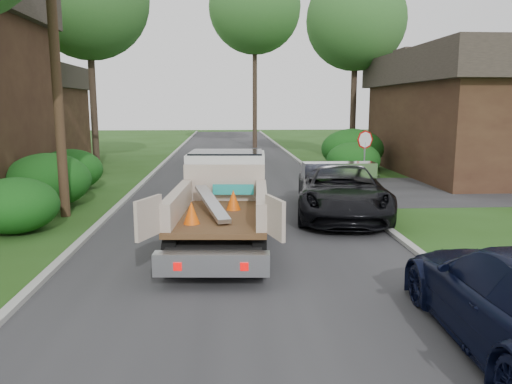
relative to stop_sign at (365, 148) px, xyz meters
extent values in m
plane|color=#214313|center=(-5.20, -9.00, -1.78)|extent=(120.00, 120.00, 0.00)
cube|color=#28282B|center=(-5.20, 1.00, -1.77)|extent=(8.00, 90.00, 0.02)
cube|color=#9E9E99|center=(-9.30, 1.00, -1.72)|extent=(0.20, 90.00, 0.12)
cube|color=#9E9E99|center=(-1.10, 1.00, -1.72)|extent=(0.20, 90.00, 0.12)
cylinder|color=slate|center=(0.00, 0.00, -0.78)|extent=(0.06, 0.06, 2.00)
cylinder|color=#B20A0A|center=(0.00, 0.00, 0.32)|extent=(0.71, 0.32, 0.76)
cylinder|color=#382619|center=(-10.70, -4.00, 3.22)|extent=(0.30, 0.30, 10.00)
cube|color=#362016|center=(-18.70, 13.00, 0.47)|extent=(7.00, 7.00, 4.50)
cube|color=#332B26|center=(-18.70, 13.00, 3.42)|extent=(7.56, 7.56, 1.40)
cube|color=#332B26|center=(-18.70, 13.00, 4.12)|extent=(1.05, 7.56, 0.20)
cube|color=#362016|center=(7.80, 5.00, 0.47)|extent=(9.00, 12.00, 4.50)
cube|color=#332B26|center=(7.80, 5.00, 3.52)|extent=(9.72, 12.96, 1.60)
cube|color=#332B26|center=(7.80, 5.00, 4.32)|extent=(9.72, 1.80, 0.20)
ellipsoid|color=#104812|center=(-11.40, -6.00, -1.01)|extent=(2.34, 2.34, 1.53)
ellipsoid|color=#104812|center=(-11.70, -2.50, -0.84)|extent=(2.86, 2.86, 1.87)
ellipsoid|color=#104812|center=(-12.00, 1.00, -0.93)|extent=(2.60, 2.60, 1.70)
ellipsoid|color=#104812|center=(0.60, 4.00, -0.93)|extent=(2.60, 2.60, 1.70)
ellipsoid|color=#104812|center=(1.30, 7.00, -0.67)|extent=(3.38, 3.38, 2.21)
cylinder|color=#2D2119|center=(-12.70, 8.00, 2.72)|extent=(0.36, 0.36, 9.00)
cylinder|color=#2D2119|center=(2.30, 11.00, 2.47)|extent=(0.36, 0.36, 8.50)
sphere|color=#235E22|center=(2.30, 11.00, 6.72)|extent=(6.00, 6.00, 6.00)
cylinder|color=#2D2119|center=(-3.20, 21.00, 3.72)|extent=(0.36, 0.36, 11.00)
sphere|color=#235E22|center=(-3.20, 21.00, 9.22)|extent=(7.20, 7.20, 7.20)
cylinder|color=black|center=(-6.51, -6.23, -1.35)|extent=(0.34, 0.88, 0.86)
cylinder|color=black|center=(-4.70, -6.34, -1.35)|extent=(0.34, 0.88, 0.86)
cylinder|color=black|center=(-6.75, -9.85, -1.35)|extent=(0.34, 0.88, 0.86)
cylinder|color=black|center=(-4.94, -9.96, -1.35)|extent=(0.34, 0.88, 0.86)
cube|color=black|center=(-5.72, -8.00, -1.19)|extent=(2.27, 5.65, 0.23)
cube|color=silver|center=(-5.59, -6.00, -0.34)|extent=(2.21, 1.85, 1.48)
cube|color=black|center=(-5.59, -6.00, 0.18)|extent=(2.06, 1.70, 0.53)
cube|color=#472D19|center=(-5.76, -8.67, -0.82)|extent=(2.32, 3.57, 0.11)
cube|color=beige|center=(-5.65, -6.95, -0.30)|extent=(2.10, 0.23, 0.95)
cube|color=beige|center=(-6.72, -8.61, -0.49)|extent=(0.45, 3.26, 0.57)
cube|color=beige|center=(-4.81, -8.73, -0.49)|extent=(0.45, 3.26, 0.57)
cube|color=silver|center=(-5.90, -10.72, -1.25)|extent=(2.21, 0.48, 0.43)
cube|color=#B20505|center=(-6.53, -10.85, -1.25)|extent=(0.15, 0.05, 0.15)
cube|color=#B20505|center=(-5.29, -10.93, -1.25)|extent=(0.15, 0.05, 0.15)
cube|color=beige|center=(-7.08, -10.50, -0.39)|extent=(0.42, 0.82, 0.76)
cube|color=beige|center=(-4.70, -10.65, -0.39)|extent=(0.31, 0.85, 0.76)
cube|color=silver|center=(-5.95, -8.56, -0.50)|extent=(0.89, 2.47, 0.44)
cone|color=#F2590A|center=(-6.34, -9.49, -0.53)|extent=(0.37, 0.37, 0.48)
cone|color=#F2590A|center=(-5.44, -8.11, -0.53)|extent=(0.37, 0.37, 0.48)
cube|color=#148C84|center=(-5.43, -7.21, -0.43)|extent=(1.05, 0.16, 0.27)
imported|color=black|center=(-1.97, -4.50, -0.96)|extent=(3.55, 6.21, 1.63)
camera|label=1|loc=(-5.62, -19.79, 1.71)|focal=35.00mm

